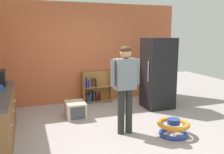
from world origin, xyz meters
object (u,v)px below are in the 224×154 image
standing_person (125,82)px  baby_walker (173,127)px  blue_cup (0,88)px  bookshelf (95,89)px  pet_carrier (76,110)px  refrigerator (158,73)px

standing_person → baby_walker: 1.24m
standing_person → blue_cup: 2.21m
bookshelf → pet_carrier: size_ratio=1.54×
refrigerator → baby_walker: bearing=-109.9°
refrigerator → blue_cup: (-3.59, -0.82, 0.06)m
bookshelf → blue_cup: 2.92m
refrigerator → pet_carrier: size_ratio=3.22×
baby_walker → standing_person: bearing=153.8°
refrigerator → bookshelf: 1.79m
baby_walker → pet_carrier: 2.21m
standing_person → pet_carrier: (-0.72, 1.19, -0.83)m
blue_cup → standing_person: bearing=-12.1°
bookshelf → pet_carrier: bearing=-124.5°
standing_person → pet_carrier: 1.61m
refrigerator → standing_person: refrigerator is taller
pet_carrier → blue_cup: size_ratio=5.81×
refrigerator → baby_walker: refrigerator is taller
standing_person → bookshelf: bearing=89.1°
standing_person → baby_walker: standing_person is taller
blue_cup → pet_carrier: bearing=26.6°
baby_walker → blue_cup: blue_cup is taller
standing_person → pet_carrier: standing_person is taller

